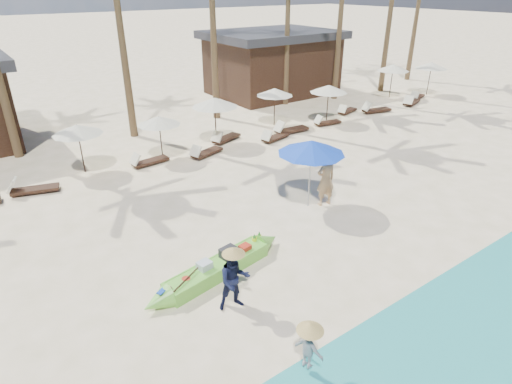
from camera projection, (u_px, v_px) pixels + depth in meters
ground at (254, 290)px, 11.30m from camera, size 240.00×240.00×0.00m
green_canoe at (218, 268)px, 11.81m from camera, size 5.22×1.20×0.67m
tourist at (326, 180)px, 15.22m from camera, size 0.80×0.61×1.99m
vendor_green at (234, 280)px, 10.37m from camera, size 0.94×0.83×1.64m
vendor_yellow at (309, 347)px, 8.63m from camera, size 0.55×0.74×1.02m
blue_umbrella at (311, 147)px, 14.55m from camera, size 2.33×2.33×2.51m
resort_parasol_5 at (77, 130)px, 17.50m from camera, size 2.03×2.03×2.10m
lounger_5_left at (31, 189)px, 16.38m from camera, size 1.87×1.05×0.61m
resort_parasol_6 at (159, 120)px, 18.99m from camera, size 1.93×1.93×1.98m
lounger_6_left at (148, 161)px, 18.94m from camera, size 1.75×0.68×0.58m
lounger_6_right at (205, 152)px, 19.91m from camera, size 1.83×1.02×0.59m
resort_parasol_7 at (215, 102)px, 20.67m from camera, size 2.25×2.25×2.32m
lounger_7_left at (225, 138)px, 21.72m from camera, size 1.88×1.12×0.61m
lounger_7_right at (274, 137)px, 21.86m from camera, size 1.79×0.88×0.58m
resort_parasol_8 at (275, 92)px, 23.52m from camera, size 2.02×2.02×2.09m
lounger_8_left at (290, 129)px, 22.92m from camera, size 2.01×0.75×0.67m
resort_parasol_9 at (329, 89)px, 23.94m from camera, size 2.09×2.09×2.16m
lounger_9_left at (326, 122)px, 24.25m from camera, size 1.68×0.75×0.55m
lounger_9_right at (347, 110)px, 26.42m from camera, size 1.70×0.89×0.55m
resort_parasol_10 at (393, 68)px, 29.30m from camera, size 2.21×2.21×2.27m
lounger_10_left at (375, 109)px, 26.54m from camera, size 1.99×1.01×0.65m
lounger_10_right at (411, 102)px, 28.23m from camera, size 1.98×1.15×0.64m
resort_parasol_11 at (432, 65)px, 30.07m from camera, size 2.21×2.21×2.27m
lounger_11_left at (417, 96)px, 29.69m from camera, size 1.71×0.95×0.56m
pavilion_east at (272, 62)px, 30.42m from camera, size 8.80×6.60×4.30m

